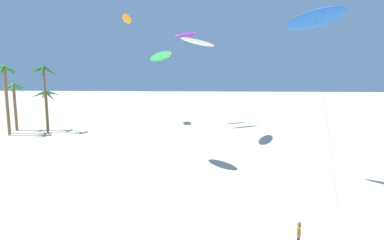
{
  "coord_description": "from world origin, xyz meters",
  "views": [
    {
      "loc": [
        4.04,
        -2.91,
        9.63
      ],
      "look_at": [
        2.72,
        19.6,
        6.24
      ],
      "focal_mm": 30.91,
      "sensor_mm": 36.0,
      "label": 1
    }
  ],
  "objects_px": {
    "flying_kite_1": "(186,35)",
    "flying_kite_5": "(160,56)",
    "palm_tree_0": "(5,79)",
    "palm_tree_2": "(44,77)",
    "palm_tree_3": "(14,93)",
    "flying_kite_0": "(127,19)",
    "flying_kite_4": "(314,19)",
    "palm_tree_4": "(46,98)",
    "flying_kite_2": "(198,42)",
    "palm_tree_1": "(4,78)",
    "person_near_left": "(299,235)"
  },
  "relations": [
    {
      "from": "flying_kite_1",
      "to": "flying_kite_5",
      "type": "height_order",
      "value": "flying_kite_1"
    },
    {
      "from": "palm_tree_0",
      "to": "palm_tree_2",
      "type": "xyz_separation_m",
      "value": [
        5.47,
        1.06,
        0.24
      ]
    },
    {
      "from": "palm_tree_3",
      "to": "flying_kite_0",
      "type": "distance_m",
      "value": 22.42
    },
    {
      "from": "flying_kite_0",
      "to": "flying_kite_4",
      "type": "xyz_separation_m",
      "value": [
        23.04,
        -32.14,
        -5.0
      ]
    },
    {
      "from": "palm_tree_2",
      "to": "palm_tree_4",
      "type": "distance_m",
      "value": 3.83
    },
    {
      "from": "palm_tree_3",
      "to": "flying_kite_4",
      "type": "relative_size",
      "value": 0.53
    },
    {
      "from": "flying_kite_2",
      "to": "flying_kite_5",
      "type": "distance_m",
      "value": 23.58
    },
    {
      "from": "palm_tree_3",
      "to": "flying_kite_0",
      "type": "xyz_separation_m",
      "value": [
        16.36,
        8.71,
        12.62
      ]
    },
    {
      "from": "palm_tree_1",
      "to": "flying_kite_2",
      "type": "height_order",
      "value": "flying_kite_2"
    },
    {
      "from": "palm_tree_0",
      "to": "palm_tree_1",
      "type": "height_order",
      "value": "palm_tree_1"
    },
    {
      "from": "flying_kite_1",
      "to": "palm_tree_0",
      "type": "bearing_deg",
      "value": -155.73
    },
    {
      "from": "flying_kite_0",
      "to": "palm_tree_0",
      "type": "bearing_deg",
      "value": -144.92
    },
    {
      "from": "flying_kite_0",
      "to": "flying_kite_5",
      "type": "height_order",
      "value": "flying_kite_0"
    },
    {
      "from": "palm_tree_1",
      "to": "palm_tree_4",
      "type": "height_order",
      "value": "palm_tree_1"
    },
    {
      "from": "flying_kite_4",
      "to": "flying_kite_5",
      "type": "xyz_separation_m",
      "value": [
        -13.11,
        5.67,
        -2.63
      ]
    },
    {
      "from": "palm_tree_4",
      "to": "palm_tree_3",
      "type": "bearing_deg",
      "value": -177.04
    },
    {
      "from": "palm_tree_0",
      "to": "palm_tree_2",
      "type": "bearing_deg",
      "value": 11.01
    },
    {
      "from": "flying_kite_1",
      "to": "person_near_left",
      "type": "distance_m",
      "value": 46.82
    },
    {
      "from": "palm_tree_2",
      "to": "person_near_left",
      "type": "relative_size",
      "value": 6.28
    },
    {
      "from": "flying_kite_0",
      "to": "palm_tree_3",
      "type": "bearing_deg",
      "value": -151.96
    },
    {
      "from": "palm_tree_0",
      "to": "flying_kite_1",
      "type": "bearing_deg",
      "value": 24.27
    },
    {
      "from": "flying_kite_0",
      "to": "flying_kite_1",
      "type": "distance_m",
      "value": 10.8
    },
    {
      "from": "palm_tree_0",
      "to": "flying_kite_5",
      "type": "xyz_separation_m",
      "value": [
        25.93,
        -15.24,
        2.61
      ]
    },
    {
      "from": "palm_tree_2",
      "to": "flying_kite_1",
      "type": "distance_m",
      "value": 24.69
    },
    {
      "from": "flying_kite_5",
      "to": "flying_kite_4",
      "type": "bearing_deg",
      "value": -23.38
    },
    {
      "from": "palm_tree_2",
      "to": "person_near_left",
      "type": "xyz_separation_m",
      "value": [
        30.26,
        -32.51,
        -7.74
      ]
    },
    {
      "from": "palm_tree_1",
      "to": "palm_tree_3",
      "type": "relative_size",
      "value": 1.35
    },
    {
      "from": "palm_tree_3",
      "to": "palm_tree_0",
      "type": "bearing_deg",
      "value": -81.97
    },
    {
      "from": "flying_kite_5",
      "to": "flying_kite_2",
      "type": "bearing_deg",
      "value": 83.16
    },
    {
      "from": "flying_kite_1",
      "to": "flying_kite_4",
      "type": "relative_size",
      "value": 1.14
    },
    {
      "from": "palm_tree_3",
      "to": "palm_tree_4",
      "type": "bearing_deg",
      "value": 2.96
    },
    {
      "from": "palm_tree_3",
      "to": "flying_kite_5",
      "type": "distance_m",
      "value": 32.11
    },
    {
      "from": "palm_tree_4",
      "to": "flying_kite_2",
      "type": "distance_m",
      "value": 26.12
    },
    {
      "from": "flying_kite_4",
      "to": "person_near_left",
      "type": "distance_m",
      "value": 16.86
    },
    {
      "from": "flying_kite_1",
      "to": "flying_kite_5",
      "type": "bearing_deg",
      "value": -91.05
    },
    {
      "from": "palm_tree_3",
      "to": "flying_kite_5",
      "type": "relative_size",
      "value": 0.66
    },
    {
      "from": "palm_tree_0",
      "to": "person_near_left",
      "type": "relative_size",
      "value": 6.22
    },
    {
      "from": "palm_tree_3",
      "to": "flying_kite_1",
      "type": "relative_size",
      "value": 0.46
    },
    {
      "from": "palm_tree_1",
      "to": "flying_kite_0",
      "type": "bearing_deg",
      "value": 39.93
    },
    {
      "from": "palm_tree_3",
      "to": "person_near_left",
      "type": "relative_size",
      "value": 4.65
    },
    {
      "from": "flying_kite_2",
      "to": "palm_tree_0",
      "type": "bearing_deg",
      "value": -164.53
    },
    {
      "from": "flying_kite_0",
      "to": "flying_kite_2",
      "type": "height_order",
      "value": "flying_kite_0"
    },
    {
      "from": "palm_tree_3",
      "to": "flying_kite_2",
      "type": "bearing_deg",
      "value": 10.57
    },
    {
      "from": "palm_tree_0",
      "to": "flying_kite_5",
      "type": "height_order",
      "value": "flying_kite_5"
    },
    {
      "from": "palm_tree_0",
      "to": "palm_tree_1",
      "type": "xyz_separation_m",
      "value": [
        0.84,
        -1.46,
        0.07
      ]
    },
    {
      "from": "palm_tree_1",
      "to": "flying_kite_2",
      "type": "bearing_deg",
      "value": 18.64
    },
    {
      "from": "palm_tree_2",
      "to": "palm_tree_3",
      "type": "relative_size",
      "value": 1.35
    },
    {
      "from": "palm_tree_4",
      "to": "person_near_left",
      "type": "xyz_separation_m",
      "value": [
        31.0,
        -34.23,
        -4.4
      ]
    },
    {
      "from": "person_near_left",
      "to": "palm_tree_3",
      "type": "bearing_deg",
      "value": 136.73
    },
    {
      "from": "palm_tree_1",
      "to": "flying_kite_1",
      "type": "relative_size",
      "value": 0.62
    }
  ]
}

